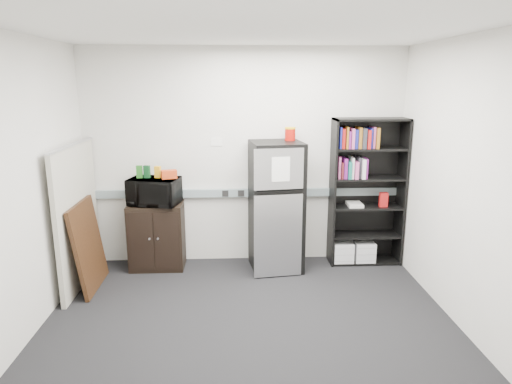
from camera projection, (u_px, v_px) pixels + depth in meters
floor at (250, 327)px, 4.36m from camera, size 4.00×4.00×0.00m
wall_back at (245, 158)px, 5.74m from camera, size 4.00×0.02×2.70m
wall_right at (469, 187)px, 4.13m from camera, size 0.02×3.50×2.70m
wall_left at (19, 192)px, 3.95m from camera, size 0.02×3.50×2.70m
ceiling at (248, 29)px, 3.72m from camera, size 4.00×3.50×0.02m
electrical_raceway at (245, 193)px, 5.81m from camera, size 3.92×0.05×0.10m
wall_note at (216, 142)px, 5.67m from camera, size 0.14×0.00×0.10m
bookshelf at (365, 189)px, 5.72m from camera, size 0.90×0.34×1.85m
cubicle_partition at (78, 216)px, 5.13m from camera, size 0.06×1.30×1.62m
cabinet at (157, 236)px, 5.67m from camera, size 0.66×0.44×0.83m
microwave at (154, 191)px, 5.51m from camera, size 0.65×0.51×0.32m
snack_box_a at (139, 172)px, 5.49m from camera, size 0.07×0.05×0.15m
snack_box_b at (147, 172)px, 5.49m from camera, size 0.08×0.07×0.15m
snack_box_c at (158, 172)px, 5.50m from camera, size 0.08×0.07×0.14m
snack_bag at (169, 174)px, 5.46m from camera, size 0.20×0.15×0.10m
refrigerator at (276, 207)px, 5.57m from camera, size 0.67×0.70×1.59m
coffee_can at (290, 133)px, 5.49m from camera, size 0.13×0.13×0.18m
framed_poster at (89, 246)px, 5.09m from camera, size 0.18×0.77×0.99m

